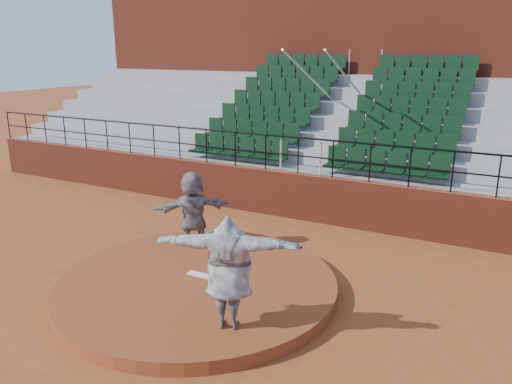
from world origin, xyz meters
The scene contains 9 objects.
ground centered at (0.00, 0.00, 0.00)m, with size 90.00×90.00×0.00m, color brown.
pitchers_mound centered at (0.00, 0.00, 0.12)m, with size 5.50×5.50×0.25m, color brown.
pitching_rubber centered at (0.00, 0.15, 0.27)m, with size 0.60×0.15×0.03m, color white.
boundary_wall centered at (0.00, 5.00, 0.65)m, with size 24.00×0.30×1.30m, color maroon.
wall_railing centered at (0.00, 5.00, 2.03)m, with size 24.04×0.05×1.03m.
seating_deck centered at (0.00, 8.65, 1.44)m, with size 24.00×5.97×4.63m.
press_box_facade centered at (0.00, 12.60, 3.55)m, with size 24.00×3.00×7.10m, color maroon.
pitcher centered at (1.44, -1.18, 1.21)m, with size 2.35×0.64×1.91m, color black.
fielder centered at (-1.27, 1.74, 0.96)m, with size 1.78×0.57×1.92m, color black.
Camera 1 is at (5.21, -7.43, 4.65)m, focal length 35.00 mm.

